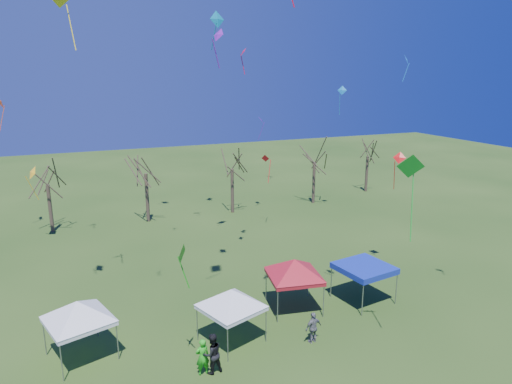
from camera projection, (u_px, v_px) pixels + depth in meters
ground at (282, 356)px, 22.59m from camera, size 140.00×140.00×0.00m
tree_1 at (45, 168)px, 39.18m from camera, size 3.42×3.42×7.54m
tree_2 at (145, 156)px, 41.94m from camera, size 3.71×3.71×8.18m
tree_3 at (232, 153)px, 44.82m from camera, size 3.59×3.59×7.91m
tree_4 at (315, 148)px, 48.26m from camera, size 3.58×3.58×7.89m
tree_5 at (368, 144)px, 53.30m from camera, size 3.39×3.39×7.46m
tent_white_west at (77, 305)px, 21.83m from camera, size 3.81×3.81×3.51m
tent_white_mid at (231, 293)px, 23.24m from camera, size 3.63×3.63×3.40m
tent_red at (294, 263)px, 26.54m from camera, size 4.06×4.06×3.63m
tent_blue at (364, 268)px, 27.69m from camera, size 3.36×3.36×2.33m
person_grey at (313, 328)px, 23.58m from camera, size 1.06×0.59×1.70m
person_green at (202, 357)px, 21.06m from camera, size 0.69×0.48×1.80m
person_dark at (212, 354)px, 21.14m from camera, size 1.06×0.88×1.98m
kite_25 at (407, 61)px, 24.09m from camera, size 0.65×0.68×1.42m
kite_22 at (266, 160)px, 40.16m from camera, size 0.92×0.90×2.50m
kite_17 at (399, 159)px, 30.43m from camera, size 0.95×0.98×2.64m
kite_13 at (32, 173)px, 36.27m from camera, size 1.05×1.31×2.94m
kite_5 at (410, 167)px, 20.44m from camera, size 1.39×1.08×4.13m
kite_11 at (217, 20)px, 31.41m from camera, size 1.22×0.77×2.65m
kite_1 at (181, 254)px, 19.82m from camera, size 0.74×0.97×2.23m
kite_12 at (342, 91)px, 42.36m from camera, size 0.84×0.76×2.72m
kite_18 at (243, 53)px, 28.85m from camera, size 0.54×0.73×1.70m
kite_19 at (261, 120)px, 43.48m from camera, size 0.85×1.00×2.23m
kite_24 at (218, 36)px, 25.49m from camera, size 0.76×0.97×2.21m
kite_2 at (0, 102)px, 36.69m from camera, size 0.73×1.31×3.14m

